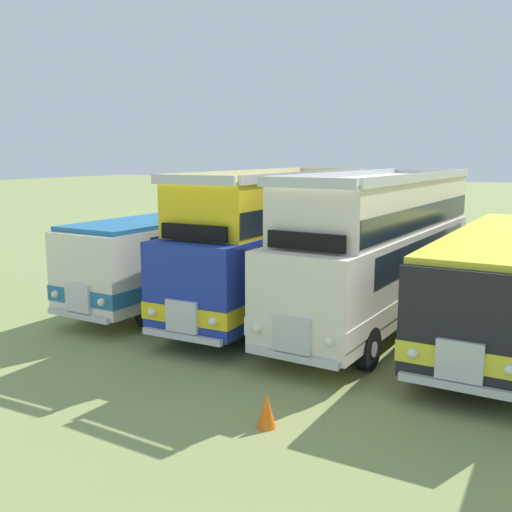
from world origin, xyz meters
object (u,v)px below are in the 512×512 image
Objects in this scene: bus_third_in_row at (381,246)px; bus_first_in_row at (189,250)px; bus_fourth_in_row at (502,278)px; bus_second_in_row at (279,238)px; cone_mid_row at (267,410)px.

bus_first_in_row is at bearing -178.86° from bus_third_in_row.
bus_fourth_in_row is at bearing 0.10° from bus_first_in_row.
bus_first_in_row and bus_fourth_in_row have the same top height.
bus_first_in_row is 3.43m from bus_second_in_row.
cone_mid_row is at bearing -112.83° from bus_fourth_in_row.
bus_third_in_row is 16.34× the size of cone_mid_row.
bus_third_in_row is 1.02× the size of bus_fourth_in_row.
bus_second_in_row is 0.98× the size of bus_third_in_row.
bus_third_in_row is 7.96m from cone_mid_row.
bus_second_in_row is 8.76m from cone_mid_row.
bus_first_in_row is at bearing -179.90° from bus_fourth_in_row.
bus_third_in_row reaches higher than bus_first_in_row.
bus_fourth_in_row is at bearing -1.34° from bus_second_in_row.
bus_second_in_row is 1.00× the size of bus_fourth_in_row.
bus_fourth_in_row is at bearing 67.17° from cone_mid_row.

